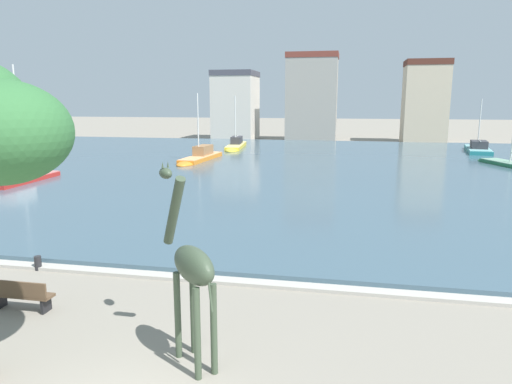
% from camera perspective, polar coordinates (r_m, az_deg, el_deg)
% --- Properties ---
extents(harbor_water, '(85.40, 52.38, 0.28)m').
position_cam_1_polar(harbor_water, '(40.90, 5.50, 3.08)').
color(harbor_water, '#3D5666').
rests_on(harbor_water, ground).
extents(quay_edge_coping, '(85.40, 0.50, 0.12)m').
position_cam_1_polar(quay_edge_coping, '(15.54, -4.68, -10.71)').
color(quay_edge_coping, '#ADA89E').
rests_on(quay_edge_coping, ground).
extents(giraffe_statue, '(2.02, 2.09, 4.45)m').
position_cam_1_polar(giraffe_statue, '(10.37, -7.94, -9.07)').
color(giraffe_statue, '#3D4C38').
rests_on(giraffe_statue, ground).
extents(sailboat_yellow, '(2.65, 9.50, 6.37)m').
position_cam_1_polar(sailboat_yellow, '(55.49, -2.53, 5.63)').
color(sailboat_yellow, gold).
rests_on(sailboat_yellow, ground).
extents(sailboat_green, '(4.32, 8.26, 7.35)m').
position_cam_1_polar(sailboat_green, '(45.94, 28.50, 2.92)').
color(sailboat_green, '#236B42').
rests_on(sailboat_green, ground).
extents(sailboat_teal, '(3.51, 9.45, 6.01)m').
position_cam_1_polar(sailboat_teal, '(57.57, 25.46, 4.76)').
color(sailboat_teal, teal).
rests_on(sailboat_teal, ground).
extents(sailboat_red, '(2.50, 7.07, 8.23)m').
position_cam_1_polar(sailboat_red, '(36.69, -26.65, 1.66)').
color(sailboat_red, red).
rests_on(sailboat_red, ground).
extents(sailboat_orange, '(2.10, 8.85, 6.50)m').
position_cam_1_polar(sailboat_orange, '(44.21, -6.98, 4.16)').
color(sailboat_orange, orange).
rests_on(sailboat_orange, ground).
extents(mooring_bollard, '(0.24, 0.24, 0.50)m').
position_cam_1_polar(mooring_bollard, '(18.15, -25.13, -7.87)').
color(mooring_bollard, '#232326').
rests_on(mooring_bollard, ground).
extents(park_bench, '(1.80, 0.44, 0.92)m').
position_cam_1_polar(park_bench, '(14.92, -26.84, -11.11)').
color(park_bench, brown).
rests_on(park_bench, ground).
extents(townhouse_end_terrace, '(6.19, 7.22, 10.17)m').
position_cam_1_polar(townhouse_end_terrace, '(72.05, -2.50, 10.55)').
color(townhouse_end_terrace, beige).
rests_on(townhouse_end_terrace, ground).
extents(townhouse_corner_house, '(7.31, 5.16, 12.48)m').
position_cam_1_polar(townhouse_corner_house, '(69.22, 6.85, 11.41)').
color(townhouse_corner_house, gray).
rests_on(townhouse_corner_house, ground).
extents(townhouse_tall_gabled, '(5.82, 5.31, 11.25)m').
position_cam_1_polar(townhouse_tall_gabled, '(69.40, 19.96, 10.33)').
color(townhouse_tall_gabled, '#C6B293').
rests_on(townhouse_tall_gabled, ground).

